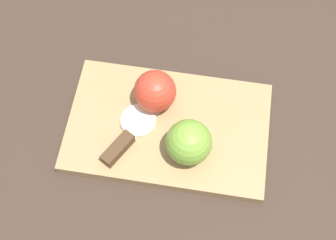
{
  "coord_description": "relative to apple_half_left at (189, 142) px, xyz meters",
  "views": [
    {
      "loc": [
        -0.1,
        0.34,
        0.76
      ],
      "look_at": [
        0.0,
        0.0,
        0.04
      ],
      "focal_mm": 50.0,
      "sensor_mm": 36.0,
      "label": 1
    }
  ],
  "objects": [
    {
      "name": "apple_slice",
      "position": [
        0.1,
        -0.03,
        -0.03
      ],
      "size": [
        0.06,
        0.06,
        0.01
      ],
      "color": "beige",
      "rests_on": "cutting_board"
    },
    {
      "name": "knife",
      "position": [
        0.11,
        0.02,
        -0.03
      ],
      "size": [
        0.08,
        0.15,
        0.02
      ],
      "rotation": [
        0.0,
        0.0,
        -1.97
      ],
      "color": "silver",
      "rests_on": "cutting_board"
    },
    {
      "name": "ground_plane",
      "position": [
        0.05,
        -0.04,
        -0.06
      ],
      "size": [
        4.0,
        4.0,
        0.0
      ],
      "primitive_type": "plane",
      "color": "#38281E"
    },
    {
      "name": "apple_half_right",
      "position": [
        0.08,
        -0.08,
        -0.0
      ],
      "size": [
        0.07,
        0.07,
        0.07
      ],
      "rotation": [
        0.0,
        0.0,
        4.33
      ],
      "color": "red",
      "rests_on": "cutting_board"
    },
    {
      "name": "apple_half_left",
      "position": [
        0.0,
        0.0,
        0.0
      ],
      "size": [
        0.08,
        0.08,
        0.08
      ],
      "rotation": [
        0.0,
        0.0,
        4.52
      ],
      "color": "olive",
      "rests_on": "cutting_board"
    },
    {
      "name": "cutting_board",
      "position": [
        0.05,
        -0.04,
        -0.05
      ],
      "size": [
        0.38,
        0.26,
        0.02
      ],
      "color": "#A37A4C",
      "rests_on": "ground_plane"
    }
  ]
}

